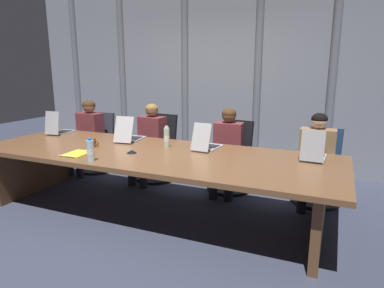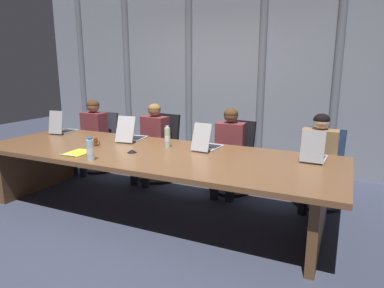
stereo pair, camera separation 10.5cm
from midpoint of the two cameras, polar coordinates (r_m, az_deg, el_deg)
ground_plane at (r=4.05m, az=-5.78°, el=-11.23°), size 14.32×14.32×0.00m
conference_table at (r=3.84m, az=-5.98°, el=-3.21°), size 4.08×1.37×0.72m
curtain_backdrop at (r=5.74m, az=5.64°, el=11.76°), size 7.16×0.17×3.08m
laptop_left_end at (r=5.14m, az=-20.22°, el=2.43°), size 0.25×0.42×0.33m
laptop_left_mid at (r=4.41m, az=-9.37°, el=1.41°), size 0.29×0.49×0.33m
laptop_center at (r=3.88m, az=3.37°, el=-0.02°), size 0.26×0.45×0.32m
laptop_right_mid at (r=3.64m, az=20.49°, el=-1.67°), size 0.24×0.40×0.32m
office_chair_left_end at (r=5.74m, az=-14.46°, el=-0.70°), size 0.60×0.60×0.91m
office_chair_left_mid at (r=5.12m, az=-4.72°, el=-1.83°), size 0.60×0.60×0.95m
office_chair_center at (r=4.68m, az=7.53°, el=-3.40°), size 0.60×0.61×0.93m
office_chair_right_mid at (r=4.49m, az=21.25°, el=-4.99°), size 0.60×0.61×0.90m
person_left_end at (r=5.60m, az=-16.08°, el=2.08°), size 0.42×0.56×1.13m
person_left_mid at (r=4.94m, az=-6.22°, el=0.95°), size 0.42×0.57×1.12m
person_center at (r=4.46m, az=6.79°, el=-0.41°), size 0.41×0.57×1.12m
person_right_mid at (r=4.26m, az=20.99°, el=-1.81°), size 0.42×0.55×1.11m
water_bottle_primary at (r=3.54m, az=-15.82°, el=-0.99°), size 0.07×0.07×0.23m
water_bottle_secondary at (r=3.98m, az=-3.37°, el=1.09°), size 0.07×0.07×0.25m
coffee_mug_near at (r=4.19m, az=-15.36°, el=0.35°), size 0.14×0.09×0.10m
conference_mic_left_side at (r=3.78m, az=-9.22°, el=-1.18°), size 0.11×0.11×0.03m
spiral_notepad at (r=3.87m, az=-17.82°, el=-1.47°), size 0.24×0.32×0.03m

